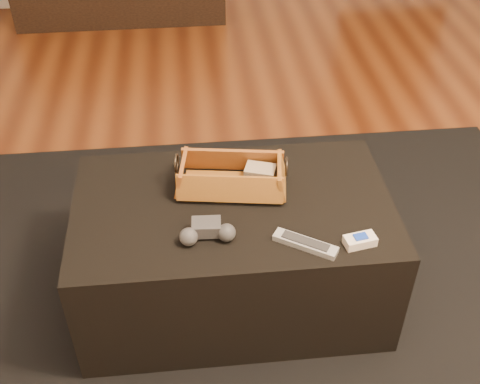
{
  "coord_description": "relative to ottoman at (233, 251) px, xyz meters",
  "views": [
    {
      "loc": [
        -0.26,
        -1.43,
        1.65
      ],
      "look_at": [
        -0.12,
        -0.03,
        0.49
      ],
      "focal_mm": 45.0,
      "sensor_mm": 36.0,
      "label": 1
    }
  ],
  "objects": [
    {
      "name": "area_rug",
      "position": [
        0.0,
        -0.05,
        -0.22
      ],
      "size": [
        2.6,
        2.0,
        0.01
      ],
      "primitive_type": "cube",
      "color": "black",
      "rests_on": "floor"
    },
    {
      "name": "cream_gadget",
      "position": [
        0.35,
        -0.22,
        0.23
      ],
      "size": [
        0.1,
        0.06,
        0.03
      ],
      "color": "silver",
      "rests_on": "ottoman"
    },
    {
      "name": "wicker_basket",
      "position": [
        0.0,
        0.08,
        0.25
      ],
      "size": [
        0.37,
        0.23,
        0.12
      ],
      "color": "#A46325",
      "rests_on": "ottoman"
    },
    {
      "name": "floor",
      "position": [
        0.14,
        0.01,
        -0.23
      ],
      "size": [
        5.0,
        5.5,
        0.01
      ],
      "primitive_type": "cube",
      "color": "brown",
      "rests_on": "ground"
    },
    {
      "name": "game_controller",
      "position": [
        -0.09,
        -0.15,
        0.24
      ],
      "size": [
        0.17,
        0.09,
        0.05
      ],
      "color": "#313134",
      "rests_on": "ottoman"
    },
    {
      "name": "ottoman",
      "position": [
        0.0,
        0.0,
        0.0
      ],
      "size": [
        1.0,
        0.6,
        0.42
      ],
      "primitive_type": "cube",
      "color": "black",
      "rests_on": "area_rug"
    },
    {
      "name": "cloth_bundle",
      "position": [
        0.1,
        0.09,
        0.25
      ],
      "size": [
        0.11,
        0.09,
        0.05
      ],
      "primitive_type": "cube",
      "rotation": [
        0.0,
        0.0,
        -0.33
      ],
      "color": "tan",
      "rests_on": "wicker_basket"
    },
    {
      "name": "tv_remote",
      "position": [
        -0.02,
        0.07,
        0.23
      ],
      "size": [
        0.18,
        0.05,
        0.02
      ],
      "primitive_type": "cube",
      "rotation": [
        0.0,
        0.0,
        -0.05
      ],
      "color": "black",
      "rests_on": "wicker_basket"
    },
    {
      "name": "silver_remote",
      "position": [
        0.19,
        -0.21,
        0.22
      ],
      "size": [
        0.18,
        0.14,
        0.02
      ],
      "color": "#9FA1A6",
      "rests_on": "ottoman"
    }
  ]
}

